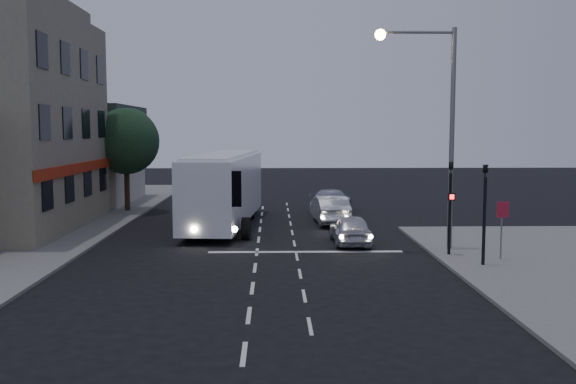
{
  "coord_description": "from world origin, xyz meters",
  "views": [
    {
      "loc": [
        0.66,
        -23.97,
        5.01
      ],
      "look_at": [
        1.34,
        4.9,
        2.2
      ],
      "focal_mm": 40.0,
      "sensor_mm": 36.0,
      "label": 1
    }
  ],
  "objects_px": {
    "car_sedan_b": "(331,200)",
    "traffic_signal_main": "(450,196)",
    "streetlight": "(436,112)",
    "street_tree": "(126,138)",
    "traffic_signal_side": "(485,202)",
    "regulatory_sign": "(502,221)",
    "car_suv": "(350,229)",
    "car_sedan_a": "(330,210)",
    "tour_bus": "(225,187)"
  },
  "relations": [
    {
      "from": "car_sedan_b",
      "to": "traffic_signal_main",
      "type": "relative_size",
      "value": 1.16
    },
    {
      "from": "streetlight",
      "to": "street_tree",
      "type": "bearing_deg",
      "value": 140.49
    },
    {
      "from": "traffic_signal_side",
      "to": "regulatory_sign",
      "type": "relative_size",
      "value": 1.86
    },
    {
      "from": "regulatory_sign",
      "to": "car_suv",
      "type": "bearing_deg",
      "value": 142.38
    },
    {
      "from": "car_sedan_b",
      "to": "street_tree",
      "type": "height_order",
      "value": "street_tree"
    },
    {
      "from": "traffic_signal_main",
      "to": "car_sedan_a",
      "type": "bearing_deg",
      "value": 112.7
    },
    {
      "from": "car_suv",
      "to": "regulatory_sign",
      "type": "bearing_deg",
      "value": 141.65
    },
    {
      "from": "car_suv",
      "to": "traffic_signal_main",
      "type": "xyz_separation_m",
      "value": [
        3.54,
        -3.02,
        1.76
      ]
    },
    {
      "from": "regulatory_sign",
      "to": "street_tree",
      "type": "xyz_separation_m",
      "value": [
        -17.51,
        15.26,
        2.9
      ]
    },
    {
      "from": "traffic_signal_side",
      "to": "car_suv",
      "type": "bearing_deg",
      "value": 130.29
    },
    {
      "from": "car_sedan_a",
      "to": "car_sedan_b",
      "type": "xyz_separation_m",
      "value": [
        0.49,
        5.0,
        -0.06
      ]
    },
    {
      "from": "car_suv",
      "to": "street_tree",
      "type": "height_order",
      "value": "street_tree"
    },
    {
      "from": "traffic_signal_main",
      "to": "regulatory_sign",
      "type": "xyz_separation_m",
      "value": [
        1.7,
        -1.01,
        -0.82
      ]
    },
    {
      "from": "traffic_signal_main",
      "to": "traffic_signal_side",
      "type": "xyz_separation_m",
      "value": [
        0.7,
        -1.98,
        0.0
      ]
    },
    {
      "from": "tour_bus",
      "to": "traffic_signal_main",
      "type": "distance_m",
      "value": 12.78
    },
    {
      "from": "car_sedan_a",
      "to": "car_sedan_b",
      "type": "relative_size",
      "value": 0.95
    },
    {
      "from": "car_sedan_b",
      "to": "regulatory_sign",
      "type": "distance_m",
      "value": 16.11
    },
    {
      "from": "tour_bus",
      "to": "regulatory_sign",
      "type": "xyz_separation_m",
      "value": [
        11.16,
        -9.61,
        -0.44
      ]
    },
    {
      "from": "car_sedan_b",
      "to": "traffic_signal_side",
      "type": "height_order",
      "value": "traffic_signal_side"
    },
    {
      "from": "tour_bus",
      "to": "car_suv",
      "type": "bearing_deg",
      "value": -38.49
    },
    {
      "from": "traffic_signal_side",
      "to": "streetlight",
      "type": "relative_size",
      "value": 0.46
    },
    {
      "from": "tour_bus",
      "to": "car_sedan_a",
      "type": "relative_size",
      "value": 2.75
    },
    {
      "from": "traffic_signal_main",
      "to": "street_tree",
      "type": "bearing_deg",
      "value": 137.97
    },
    {
      "from": "street_tree",
      "to": "car_sedan_b",
      "type": "bearing_deg",
      "value": 0.0
    },
    {
      "from": "car_sedan_a",
      "to": "car_sedan_b",
      "type": "bearing_deg",
      "value": -98.92
    },
    {
      "from": "traffic_signal_main",
      "to": "traffic_signal_side",
      "type": "relative_size",
      "value": 1.0
    },
    {
      "from": "car_suv",
      "to": "street_tree",
      "type": "relative_size",
      "value": 0.63
    },
    {
      "from": "traffic_signal_main",
      "to": "streetlight",
      "type": "bearing_deg",
      "value": 100.2
    },
    {
      "from": "car_sedan_b",
      "to": "streetlight",
      "type": "bearing_deg",
      "value": 119.91
    },
    {
      "from": "streetlight",
      "to": "car_suv",
      "type": "bearing_deg",
      "value": 154.02
    },
    {
      "from": "regulatory_sign",
      "to": "car_sedan_b",
      "type": "bearing_deg",
      "value": 108.38
    },
    {
      "from": "traffic_signal_main",
      "to": "street_tree",
      "type": "relative_size",
      "value": 0.66
    },
    {
      "from": "car_sedan_a",
      "to": "street_tree",
      "type": "xyz_separation_m",
      "value": [
        -11.94,
        5.0,
        3.75
      ]
    },
    {
      "from": "car_suv",
      "to": "streetlight",
      "type": "height_order",
      "value": "streetlight"
    },
    {
      "from": "tour_bus",
      "to": "car_sedan_b",
      "type": "distance_m",
      "value": 8.42
    },
    {
      "from": "car_sedan_b",
      "to": "traffic_signal_side",
      "type": "distance_m",
      "value": 16.82
    },
    {
      "from": "tour_bus",
      "to": "car_sedan_a",
      "type": "xyz_separation_m",
      "value": [
        5.59,
        0.65,
        -1.29
      ]
    },
    {
      "from": "tour_bus",
      "to": "streetlight",
      "type": "xyz_separation_m",
      "value": [
        9.2,
        -7.17,
        3.69
      ]
    },
    {
      "from": "car_suv",
      "to": "traffic_signal_side",
      "type": "relative_size",
      "value": 0.95
    },
    {
      "from": "tour_bus",
      "to": "traffic_signal_side",
      "type": "distance_m",
      "value": 14.66
    },
    {
      "from": "car_sedan_a",
      "to": "regulatory_sign",
      "type": "height_order",
      "value": "regulatory_sign"
    },
    {
      "from": "tour_bus",
      "to": "traffic_signal_side",
      "type": "xyz_separation_m",
      "value": [
        10.16,
        -10.57,
        0.38
      ]
    },
    {
      "from": "tour_bus",
      "to": "traffic_signal_main",
      "type": "relative_size",
      "value": 3.04
    },
    {
      "from": "car_sedan_b",
      "to": "streetlight",
      "type": "xyz_separation_m",
      "value": [
        3.12,
        -12.82,
        5.04
      ]
    },
    {
      "from": "tour_bus",
      "to": "car_suv",
      "type": "height_order",
      "value": "tour_bus"
    },
    {
      "from": "tour_bus",
      "to": "car_sedan_b",
      "type": "height_order",
      "value": "tour_bus"
    },
    {
      "from": "traffic_signal_main",
      "to": "regulatory_sign",
      "type": "relative_size",
      "value": 1.86
    },
    {
      "from": "car_suv",
      "to": "regulatory_sign",
      "type": "height_order",
      "value": "regulatory_sign"
    },
    {
      "from": "car_suv",
      "to": "car_sedan_a",
      "type": "relative_size",
      "value": 0.85
    },
    {
      "from": "car_suv",
      "to": "traffic_signal_side",
      "type": "height_order",
      "value": "traffic_signal_side"
    }
  ]
}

